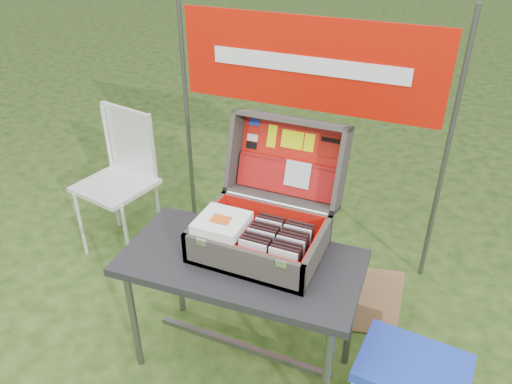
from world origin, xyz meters
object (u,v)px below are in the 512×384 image
at_px(table, 242,314).
at_px(chair, 115,187).
at_px(suitcase, 264,199).
at_px(cardboard_box, 367,301).

height_order(table, chair, chair).
height_order(table, suitcase, suitcase).
xyz_separation_m(chair, cardboard_box, (1.74, -0.09, -0.29)).
bearing_deg(cardboard_box, suitcase, -153.78).
height_order(suitcase, chair, suitcase).
xyz_separation_m(suitcase, cardboard_box, (0.48, 0.38, -0.77)).
bearing_deg(chair, table, -16.16).
height_order(chair, cardboard_box, chair).
height_order(suitcase, cardboard_box, suitcase).
xyz_separation_m(table, suitcase, (0.06, 0.14, 0.61)).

